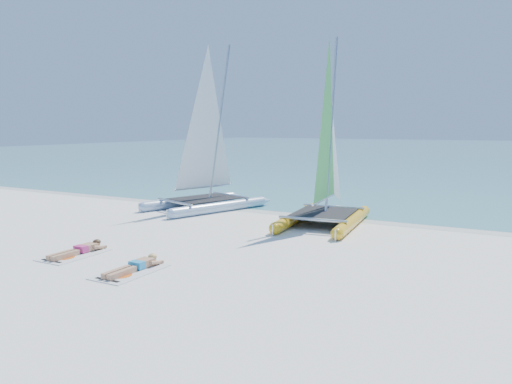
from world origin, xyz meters
TOP-DOWN VIEW (x-y plane):
  - ground at (0.00, 0.00)m, footprint 140.00×140.00m
  - sea at (0.00, 63.00)m, footprint 140.00×115.00m
  - wet_sand_strip at (0.00, 5.50)m, footprint 140.00×1.40m
  - catamaran_blue at (-3.39, 4.74)m, footprint 4.06×5.75m
  - catamaran_yellow at (2.16, 4.38)m, footprint 2.93×5.54m
  - towel_a at (-2.19, -3.38)m, footprint 1.00×1.85m
  - sunbather_a at (-2.19, -3.18)m, footprint 0.37×1.73m
  - towel_b at (0.25, -3.85)m, footprint 1.00×1.85m
  - sunbather_b at (0.25, -3.66)m, footprint 0.37×1.73m

SIDE VIEW (x-z plane):
  - ground at x=0.00m, z-range 0.00..0.00m
  - wet_sand_strip at x=0.00m, z-range 0.00..0.01m
  - sea at x=0.00m, z-range 0.00..0.01m
  - towel_a at x=-2.19m, z-range 0.00..0.02m
  - towel_b at x=0.25m, z-range 0.00..0.02m
  - sunbather_a at x=-2.19m, z-range -0.01..0.25m
  - sunbather_b at x=0.25m, z-range -0.01..0.25m
  - catamaran_blue at x=-3.39m, z-range -1.44..5.69m
  - catamaran_yellow at x=2.16m, z-range -1.28..5.64m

